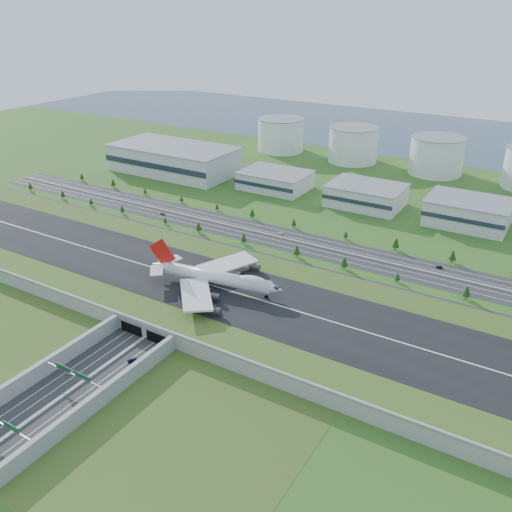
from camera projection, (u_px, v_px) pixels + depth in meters
The scene contains 21 objects.
ground at pixel (204, 295), 309.60m from camera, with size 1200.00×1200.00×0.00m, color #385A1C.
airfield_deck at pixel (204, 289), 307.76m from camera, with size 520.00×100.00×9.20m.
underpass_road at pixel (66, 387), 231.24m from camera, with size 38.80×120.40×8.00m.
sign_gantry_near at pixel (73, 375), 233.11m from camera, with size 38.70×0.70×9.80m.
sign_gantry_far at pixel (2, 424), 206.04m from camera, with size 38.70×0.70×9.80m.
north_expressway at pixel (283, 239), 383.05m from camera, with size 560.00×36.00×0.12m, color #28282B.
tree_row at pixel (322, 242), 366.15m from camera, with size 501.15×48.72×8.49m.
hangar_west at pixel (174, 159), 526.58m from camera, with size 120.00×60.00×25.00m, color silver.
hangar_mid_a at pixel (275, 180), 481.30m from camera, with size 58.00×42.00×15.00m, color silver.
hangar_mid_b at pixel (366, 195), 441.23m from camera, with size 58.00×42.00×17.00m, color silver.
hangar_mid_c at pixel (468, 212), 403.50m from camera, with size 58.00×42.00×19.00m, color silver.
fuel_tank_a at pixel (281, 135), 597.79m from camera, with size 50.00×50.00×35.00m, color silver.
fuel_tank_b at pixel (353, 145), 558.15m from camera, with size 50.00×50.00×35.00m, color silver.
fuel_tank_c at pixel (436, 156), 518.52m from camera, with size 50.00×50.00×35.00m, color silver.
bay_water at pixel (429, 134), 680.81m from camera, with size 1200.00×260.00×0.06m, color #31435E.
boeing_747 at pixel (215, 277), 297.91m from camera, with size 80.23×75.29×24.92m.
car_0 at pixel (71, 372), 244.92m from camera, with size 1.56×3.87×1.32m, color silver.
car_2 at pixel (132, 360), 252.85m from camera, with size 2.20×4.77×1.33m, color #0A1036.
car_4 at pixel (163, 214), 424.97m from camera, with size 1.84×4.58×1.56m, color #58585D.
car_5 at pixel (439, 267), 340.58m from camera, with size 1.44×4.14×1.36m, color black.
car_7 at pixel (280, 233), 390.02m from camera, with size 2.00×4.92×1.43m, color white.
Camera 1 is at (164.83, -215.76, 153.40)m, focal length 38.00 mm.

